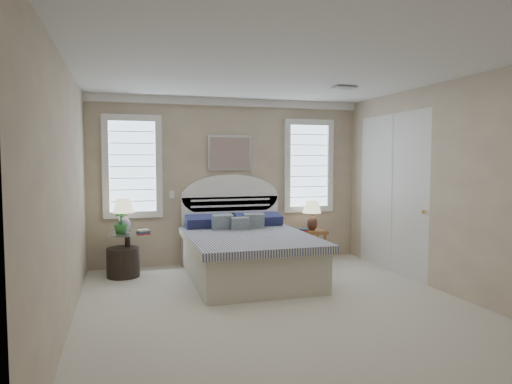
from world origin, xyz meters
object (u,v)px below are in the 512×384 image
object	(u,v)px
side_table_left	(128,249)
floor_pot	(123,262)
bed	(246,251)
nightstand_right	(310,239)
lamp_left	(124,211)
lamp_right	(312,212)

from	to	relation	value
side_table_left	floor_pot	xyz separation A→B (m)	(-0.07, -0.07, -0.17)
bed	nightstand_right	xyz separation A→B (m)	(1.30, 0.69, 0.00)
floor_pot	bed	bearing A→B (deg)	-16.80
floor_pot	lamp_left	world-z (taller)	lamp_left
bed	lamp_left	world-z (taller)	bed
lamp_right	side_table_left	bearing A→B (deg)	-178.23
lamp_left	lamp_right	distance (m)	3.02
floor_pot	lamp_right	bearing A→B (deg)	3.10
bed	lamp_right	xyz separation A→B (m)	(1.33, 0.68, 0.45)
nightstand_right	floor_pot	size ratio (longest dim) A/B	1.13
floor_pot	side_table_left	bearing A→B (deg)	47.08
nightstand_right	floor_pot	xyz separation A→B (m)	(-3.02, -0.17, -0.17)
lamp_left	bed	bearing A→B (deg)	-21.12
bed	nightstand_right	world-z (taller)	bed
lamp_right	nightstand_right	bearing A→B (deg)	163.11
nightstand_right	lamp_left	world-z (taller)	lamp_left
lamp_left	nightstand_right	bearing A→B (deg)	0.72
side_table_left	lamp_right	world-z (taller)	lamp_right
lamp_left	floor_pot	bearing A→B (deg)	-99.64
bed	lamp_left	distance (m)	1.90
nightstand_right	floor_pot	bearing A→B (deg)	-176.71
side_table_left	lamp_left	xyz separation A→B (m)	(-0.05, 0.06, 0.56)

